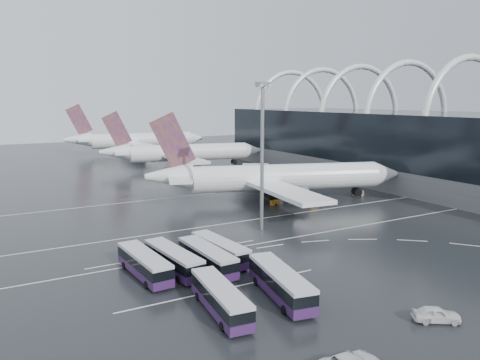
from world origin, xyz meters
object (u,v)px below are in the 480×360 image
floodlight_mast (262,139)px  gse_cart_belly_a (313,203)px  airliner_gate_b (181,153)px  gse_cart_belly_b (287,187)px  airliner_gate_c (135,141)px  van_curve_b (436,314)px  airliner_main (274,178)px  gse_cart_belly_d (358,193)px  bus_row_near_b (173,259)px  bus_row_far_c (281,282)px  bus_row_far_a (220,298)px  gse_cart_belly_c (275,203)px  bus_row_near_a (144,264)px  bus_row_near_d (220,249)px  gse_cart_belly_e (266,194)px  bus_row_near_c (207,257)px

floodlight_mast → gse_cart_belly_a: size_ratio=12.51×
airliner_gate_b → gse_cart_belly_b: (9.02, -52.36, -4.42)m
airliner_gate_c → van_curve_b: airliner_gate_c is taller
airliner_main → van_curve_b: size_ratio=12.05×
gse_cart_belly_d → bus_row_near_b: bearing=-156.2°
airliner_gate_b → bus_row_far_c: size_ratio=4.02×
airliner_gate_b → floodlight_mast: floodlight_mast is taller
bus_row_far_c → gse_cart_belly_a: size_ratio=6.63×
bus_row_far_a → gse_cart_belly_c: (35.50, 42.55, -1.22)m
bus_row_far_c → gse_cart_belly_a: 51.08m
bus_row_near_a → gse_cart_belly_a: bus_row_near_a is taller
gse_cart_belly_a → bus_row_far_c: bearing=-132.5°
bus_row_near_d → gse_cart_belly_b: 58.00m
airliner_gate_c → floodlight_mast: floodlight_mast is taller
bus_row_far_c → gse_cart_belly_e: bus_row_far_c is taller
bus_row_near_a → bus_row_near_d: bus_row_near_a is taller
airliner_gate_b → airliner_gate_c: size_ratio=0.93×
airliner_main → airliner_gate_c: 112.65m
bus_row_near_d → gse_cart_belly_a: size_ratio=5.98×
gse_cart_belly_b → gse_cart_belly_c: size_ratio=1.11×
van_curve_b → bus_row_near_c: bearing=61.9°
gse_cart_belly_b → bus_row_near_d: bearing=-134.9°
bus_row_near_d → bus_row_far_c: bearing=176.9°
gse_cart_belly_e → airliner_gate_b: bearing=89.3°
floodlight_mast → gse_cart_belly_e: floodlight_mast is taller
gse_cart_belly_b → gse_cart_belly_d: bearing=-56.2°
van_curve_b → gse_cart_belly_e: bearing=16.0°
floodlight_mast → gse_cart_belly_e: 34.48m
gse_cart_belly_a → gse_cart_belly_b: 19.69m
airliner_main → bus_row_near_d: bearing=-115.6°
gse_cart_belly_b → gse_cart_belly_c: (-13.21, -13.98, -0.06)m
bus_row_near_d → bus_row_far_c: 15.35m
airliner_gate_c → gse_cart_belly_e: size_ratio=29.84×
bus_row_near_c → gse_cart_belly_a: size_ratio=6.16×
bus_row_far_a → floodlight_mast: (22.09, 26.70, 15.14)m
airliner_gate_b → van_curve_b: bearing=-87.0°
airliner_main → airliner_gate_b: (1.54, 61.73, -0.29)m
airliner_main → airliner_gate_b: size_ratio=1.07×
bus_row_far_c → van_curve_b: bearing=-130.5°
airliner_gate_b → airliner_gate_c: bearing=104.0°
van_curve_b → bus_row_near_d: bearing=54.6°
bus_row_far_c → bus_row_near_b: bearing=40.0°
bus_row_near_d → floodlight_mast: size_ratio=0.48×
van_curve_b → airliner_gate_c: bearing=26.5°
airliner_gate_b → gse_cart_belly_e: bearing=-78.2°
bus_row_near_c → gse_cart_belly_e: size_ratio=6.41×
airliner_gate_b → floodlight_mast: size_ratio=2.13×
airliner_gate_b → bus_row_near_b: size_ratio=4.30×
airliner_main → bus_row_far_a: airliner_main is taller
bus_row_far_c → bus_row_near_a: bearing=50.2°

